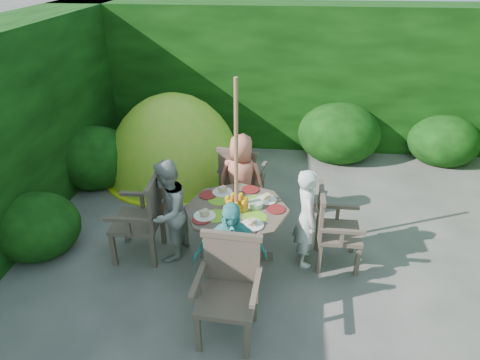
# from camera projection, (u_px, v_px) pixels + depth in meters

# --- Properties ---
(ground) EXTENTS (60.00, 60.00, 0.00)m
(ground) POSITION_uv_depth(u_px,v_px,m) (312.00, 276.00, 4.88)
(ground) COLOR #4B4843
(ground) RESTS_ON ground
(hedge_enclosure) EXTENTS (9.00, 9.00, 2.50)m
(hedge_enclosure) POSITION_uv_depth(u_px,v_px,m) (315.00, 131.00, 5.46)
(hedge_enclosure) COLOR black
(hedge_enclosure) RESTS_ON ground
(patio_table) EXTENTS (1.25, 1.25, 0.84)m
(patio_table) POSITION_uv_depth(u_px,v_px,m) (237.00, 216.00, 4.91)
(patio_table) COLOR #44362C
(patio_table) RESTS_ON ground
(parasol_pole) EXTENTS (0.05, 0.05, 2.20)m
(parasol_pole) POSITION_uv_depth(u_px,v_px,m) (236.00, 177.00, 4.66)
(parasol_pole) COLOR #905E39
(parasol_pole) RESTS_ON ground
(garden_chair_right) EXTENTS (0.50, 0.56, 0.92)m
(garden_chair_right) POSITION_uv_depth(u_px,v_px,m) (332.00, 227.00, 4.89)
(garden_chair_right) COLOR #44362C
(garden_chair_right) RESTS_ON ground
(garden_chair_left) EXTENTS (0.56, 0.62, 1.02)m
(garden_chair_left) POSITION_uv_depth(u_px,v_px,m) (144.00, 216.00, 4.99)
(garden_chair_left) COLOR #44362C
(garden_chair_left) RESTS_ON ground
(garden_chair_back) EXTENTS (0.67, 0.62, 0.95)m
(garden_chair_back) POSITION_uv_depth(u_px,v_px,m) (241.00, 178.00, 5.91)
(garden_chair_back) COLOR #44362C
(garden_chair_back) RESTS_ON ground
(garden_chair_front) EXTENTS (0.62, 0.56, 0.98)m
(garden_chair_front) POSITION_uv_depth(u_px,v_px,m) (229.00, 287.00, 3.98)
(garden_chair_front) COLOR #44362C
(garden_chair_front) RESTS_ON ground
(child_right) EXTENTS (0.34, 0.47, 1.21)m
(child_right) POSITION_uv_depth(u_px,v_px,m) (307.00, 218.00, 4.85)
(child_right) COLOR silver
(child_right) RESTS_ON ground
(child_left) EXTENTS (0.56, 0.67, 1.25)m
(child_left) POSITION_uv_depth(u_px,v_px,m) (167.00, 211.00, 4.93)
(child_left) COLOR #A3A39E
(child_left) RESTS_ON ground
(child_back) EXTENTS (0.67, 0.48, 1.26)m
(child_back) POSITION_uv_depth(u_px,v_px,m) (241.00, 180.00, 5.59)
(child_back) COLOR #E2735D
(child_back) RESTS_ON ground
(child_front) EXTENTS (0.78, 0.45, 1.26)m
(child_front) POSITION_uv_depth(u_px,v_px,m) (230.00, 258.00, 4.18)
(child_front) COLOR #4CB2B2
(child_front) RESTS_ON ground
(dome_tent) EXTENTS (2.39, 2.39, 2.66)m
(dome_tent) POSITION_uv_depth(u_px,v_px,m) (176.00, 172.00, 7.16)
(dome_tent) COLOR #7AC626
(dome_tent) RESTS_ON ground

